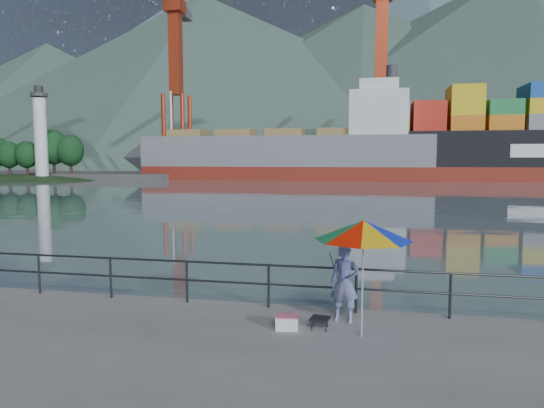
{
  "coord_description": "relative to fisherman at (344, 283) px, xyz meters",
  "views": [
    {
      "loc": [
        3.24,
        -9.05,
        3.47
      ],
      "look_at": [
        0.22,
        6.0,
        2.0
      ],
      "focal_mm": 32.0,
      "sensor_mm": 36.0,
      "label": 1
    }
  ],
  "objects": [
    {
      "name": "folding_stool",
      "position": [
        -0.46,
        -0.59,
        -0.7
      ],
      "size": [
        0.42,
        0.42,
        0.24
      ],
      "color": "black",
      "rests_on": "ground"
    },
    {
      "name": "guardrail",
      "position": [
        -2.77,
        0.61,
        -0.31
      ],
      "size": [
        22.0,
        0.06,
        1.03
      ],
      "color": "#2D3033",
      "rests_on": "ground"
    },
    {
      "name": "fisherman",
      "position": [
        0.0,
        0.0,
        0.0
      ],
      "size": [
        0.65,
        0.47,
        1.66
      ],
      "primitive_type": "imported",
      "rotation": [
        0.0,
        0.0,
        -0.12
      ],
      "color": "navy",
      "rests_on": "ground"
    },
    {
      "name": "far_dock",
      "position": [
        7.23,
        91.91,
        -0.83
      ],
      "size": [
        200.0,
        40.0,
        0.4
      ],
      "primitive_type": "cube",
      "color": "#514F4C",
      "rests_on": "ground"
    },
    {
      "name": "lighthouse_islet",
      "position": [
        -57.74,
        60.9,
        -0.57
      ],
      "size": [
        48.0,
        26.4,
        19.2
      ],
      "color": "#263F1E",
      "rests_on": "ground"
    },
    {
      "name": "beach_umbrella",
      "position": [
        0.38,
        -0.84,
        1.26
      ],
      "size": [
        1.93,
        1.93,
        2.29
      ],
      "color": "white",
      "rests_on": "ground"
    },
    {
      "name": "harbor_water",
      "position": [
        -2.77,
        128.91,
        -0.83
      ],
      "size": [
        500.0,
        280.0,
        0.0
      ],
      "primitive_type": "cube",
      "color": "slate",
      "rests_on": "ground"
    },
    {
      "name": "cooler_bag",
      "position": [
        -1.11,
        -0.72,
        -0.7
      ],
      "size": [
        0.48,
        0.34,
        0.26
      ],
      "primitive_type": "cube",
      "rotation": [
        0.0,
        0.0,
        0.11
      ],
      "color": "silver",
      "rests_on": "ground"
    },
    {
      "name": "fishing_rod",
      "position": [
        -0.26,
        0.79,
        -0.83
      ],
      "size": [
        0.15,
        1.62,
        1.15
      ],
      "primitive_type": "cylinder",
      "rotation": [
        0.96,
        0.0,
        -0.08
      ],
      "color": "black",
      "rests_on": "ground"
    },
    {
      "name": "mountains",
      "position": [
        36.05,
        206.65,
        34.72
      ],
      "size": [
        600.0,
        332.8,
        80.0
      ],
      "color": "#385147",
      "rests_on": "ground"
    },
    {
      "name": "port_cranes",
      "position": [
        28.23,
        82.91,
        15.17
      ],
      "size": [
        116.0,
        28.0,
        38.4
      ],
      "color": "red",
      "rests_on": "ground"
    },
    {
      "name": "bulk_carrier",
      "position": [
        -11.64,
        70.42,
        3.35
      ],
      "size": [
        47.89,
        8.29,
        14.5
      ],
      "color": "maroon",
      "rests_on": "ground"
    },
    {
      "name": "container_stacks",
      "position": [
        26.9,
        92.88,
        1.97
      ],
      "size": [
        58.0,
        8.4,
        7.8
      ],
      "color": "gray",
      "rests_on": "ground"
    }
  ]
}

